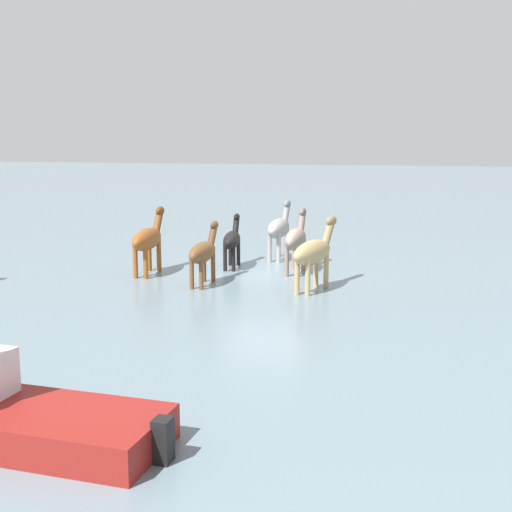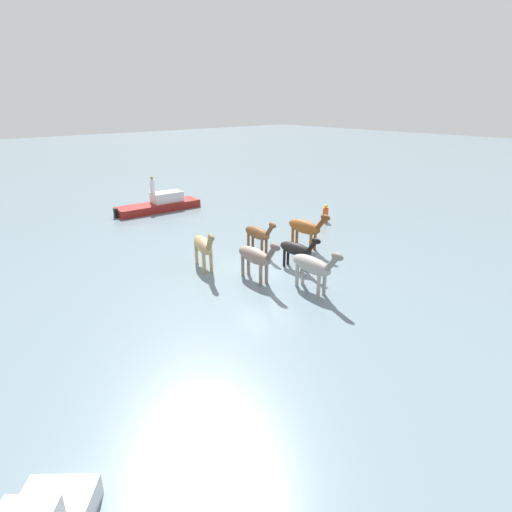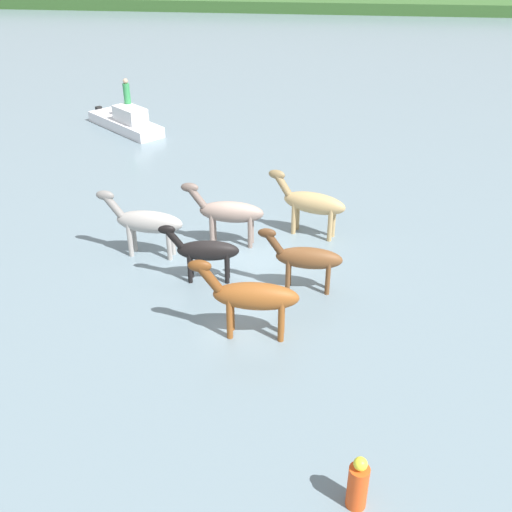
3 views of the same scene
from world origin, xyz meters
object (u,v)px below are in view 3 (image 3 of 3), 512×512
(buoy_channel_marker, at_px, (358,484))
(horse_lead, at_px, (228,212))
(horse_mid_herd, at_px, (311,203))
(horse_dark_mare, at_px, (205,251))
(person_helmsman_aft, at_px, (127,92))
(horse_dun_straggler, at_px, (146,222))
(horse_rear_stallion, at_px, (306,258))
(horse_chestnut_trailing, at_px, (252,296))
(boat_launch_far, at_px, (126,123))

(buoy_channel_marker, bearing_deg, horse_lead, 112.33)
(horse_lead, height_order, horse_mid_herd, horse_mid_herd)
(horse_dark_mare, bearing_deg, person_helmsman_aft, -69.86)
(horse_mid_herd, relative_size, horse_dun_straggler, 1.00)
(horse_mid_herd, distance_m, horse_dun_straggler, 5.18)
(horse_rear_stallion, distance_m, buoy_channel_marker, 6.90)
(horse_lead, bearing_deg, horse_mid_herd, -158.50)
(horse_dark_mare, bearing_deg, horse_chestnut_trailing, 118.64)
(horse_dun_straggler, bearing_deg, horse_chestnut_trailing, 138.86)
(person_helmsman_aft, xyz_separation_m, buoy_channel_marker, (10.53, -20.25, -1.23))
(horse_rear_stallion, relative_size, buoy_channel_marker, 2.02)
(horse_mid_herd, distance_m, horse_chestnut_trailing, 5.62)
(horse_rear_stallion, bearing_deg, horse_lead, -41.31)
(horse_rear_stallion, bearing_deg, horse_mid_herd, -88.25)
(boat_launch_far, relative_size, buoy_channel_marker, 3.98)
(boat_launch_far, bearing_deg, horse_dun_straggler, -28.55)
(person_helmsman_aft, bearing_deg, horse_rear_stallion, -55.46)
(horse_rear_stallion, relative_size, person_helmsman_aft, 1.94)
(horse_mid_herd, height_order, horse_chestnut_trailing, horse_chestnut_trailing)
(boat_launch_far, bearing_deg, horse_chestnut_trailing, -21.65)
(boat_launch_far, xyz_separation_m, buoy_channel_marker, (10.62, -19.95, 0.19))
(horse_lead, xyz_separation_m, person_helmsman_aft, (-6.79, 11.14, 0.65))
(buoy_channel_marker, bearing_deg, horse_dark_mare, 120.28)
(horse_dark_mare, bearing_deg, horse_lead, -103.21)
(buoy_channel_marker, bearing_deg, horse_rear_stallion, 100.43)
(horse_chestnut_trailing, bearing_deg, buoy_channel_marker, 116.28)
(horse_dun_straggler, xyz_separation_m, buoy_channel_marker, (6.04, -8.10, -0.60))
(horse_mid_herd, distance_m, boat_launch_far, 13.66)
(person_helmsman_aft, bearing_deg, horse_dark_mare, -64.05)
(horse_chestnut_trailing, xyz_separation_m, person_helmsman_aft, (-8.11, 15.70, 0.61))
(horse_rear_stallion, relative_size, horse_dun_straggler, 0.88)
(horse_rear_stallion, bearing_deg, horse_dark_mare, -0.88)
(horse_dun_straggler, bearing_deg, boat_launch_far, -65.56)
(horse_lead, xyz_separation_m, buoy_channel_marker, (3.74, -9.11, -0.59))
(horse_dark_mare, distance_m, person_helmsman_aft, 14.87)
(horse_dark_mare, bearing_deg, horse_rear_stallion, 171.45)
(horse_mid_herd, bearing_deg, horse_dark_mare, 65.72)
(horse_lead, distance_m, horse_dun_straggler, 2.51)
(horse_rear_stallion, distance_m, boat_launch_far, 16.19)
(horse_mid_herd, bearing_deg, buoy_channel_marker, 114.26)
(horse_lead, xyz_separation_m, horse_chestnut_trailing, (1.32, -4.56, 0.04))
(horse_dun_straggler, relative_size, buoy_channel_marker, 2.29)
(horse_dark_mare, distance_m, boat_launch_far, 14.63)
(horse_rear_stallion, xyz_separation_m, horse_dark_mare, (-2.78, 0.13, -0.04))
(horse_mid_herd, xyz_separation_m, horse_dark_mare, (-2.79, -3.15, -0.17))
(boat_launch_far, bearing_deg, buoy_channel_marker, -21.67)
(horse_dun_straggler, distance_m, person_helmsman_aft, 12.97)
(person_helmsman_aft, bearing_deg, buoy_channel_marker, -62.53)
(horse_mid_herd, relative_size, horse_chestnut_trailing, 0.98)
(horse_dark_mare, bearing_deg, horse_mid_herd, -137.33)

